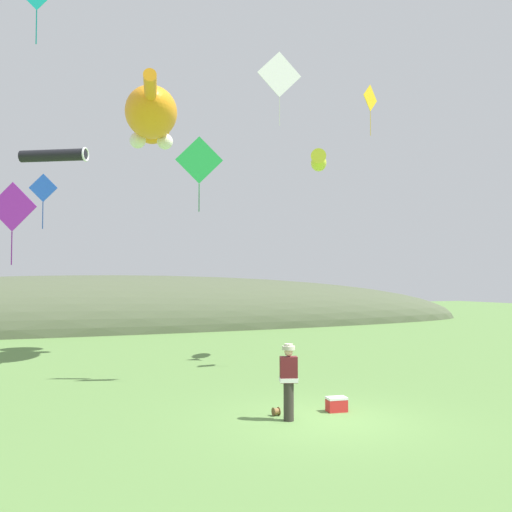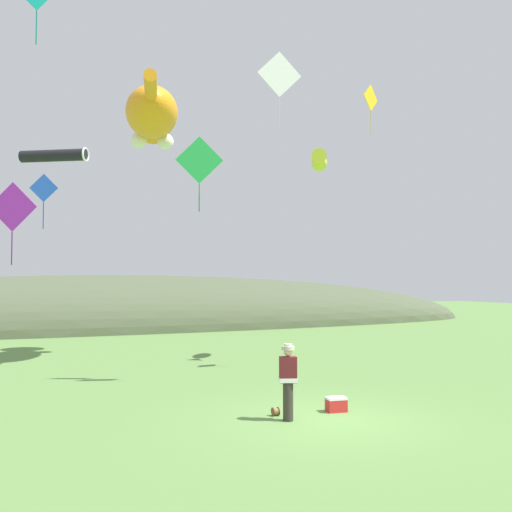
% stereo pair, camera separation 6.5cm
% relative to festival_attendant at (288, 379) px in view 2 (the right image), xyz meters
% --- Properties ---
extents(ground_plane, '(120.00, 120.00, 0.00)m').
position_rel_festival_attendant_xyz_m(ground_plane, '(0.77, -0.32, -0.95)').
color(ground_plane, '#5B8442').
extents(distant_hill_ridge, '(60.14, 11.47, 7.26)m').
position_rel_festival_attendant_xyz_m(distant_hill_ridge, '(-1.72, 27.64, -0.95)').
color(distant_hill_ridge, '#4C563D').
rests_on(distant_hill_ridge, ground).
extents(festival_attendant, '(0.48, 0.39, 1.77)m').
position_rel_festival_attendant_xyz_m(festival_attendant, '(0.00, 0.00, 0.00)').
color(festival_attendant, '#332D28').
rests_on(festival_attendant, ground).
extents(kite_spool, '(0.15, 0.20, 0.20)m').
position_rel_festival_attendant_xyz_m(kite_spool, '(-0.06, 0.56, -0.85)').
color(kite_spool, olive).
rests_on(kite_spool, ground).
extents(picnic_cooler, '(0.53, 0.39, 0.36)m').
position_rel_festival_attendant_xyz_m(picnic_cooler, '(1.51, 0.36, -0.77)').
color(picnic_cooler, red).
rests_on(picnic_cooler, ground).
extents(kite_giant_cat, '(3.04, 7.44, 2.30)m').
position_rel_festival_attendant_xyz_m(kite_giant_cat, '(-0.59, 11.69, 9.24)').
color(kite_giant_cat, orange).
extents(kite_fish_windsock, '(1.70, 2.31, 0.71)m').
position_rel_festival_attendant_xyz_m(kite_fish_windsock, '(5.74, 8.58, 7.24)').
color(kite_fish_windsock, yellow).
extents(kite_tube_streamer, '(1.99, 1.44, 0.44)m').
position_rel_festival_attendant_xyz_m(kite_tube_streamer, '(-4.82, 6.10, 6.07)').
color(kite_tube_streamer, black).
extents(kite_diamond_gold, '(0.90, 0.46, 1.90)m').
position_rel_festival_attendant_xyz_m(kite_diamond_gold, '(6.04, 5.30, 8.97)').
color(kite_diamond_gold, yellow).
extents(kite_diamond_green, '(1.46, 0.48, 2.43)m').
position_rel_festival_attendant_xyz_m(kite_diamond_green, '(-0.48, 5.38, 6.15)').
color(kite_diamond_green, green).
extents(kite_diamond_blue, '(0.90, 0.36, 1.86)m').
position_rel_festival_attendant_xyz_m(kite_diamond_blue, '(-5.01, 8.26, 5.37)').
color(kite_diamond_blue, blue).
extents(kite_diamond_violet, '(1.22, 0.60, 2.25)m').
position_rel_festival_attendant_xyz_m(kite_diamond_violet, '(-5.96, 4.70, 4.27)').
color(kite_diamond_violet, purple).
extents(kite_diamond_white, '(1.43, 0.20, 2.34)m').
position_rel_festival_attendant_xyz_m(kite_diamond_white, '(1.63, 3.82, 8.72)').
color(kite_diamond_white, white).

